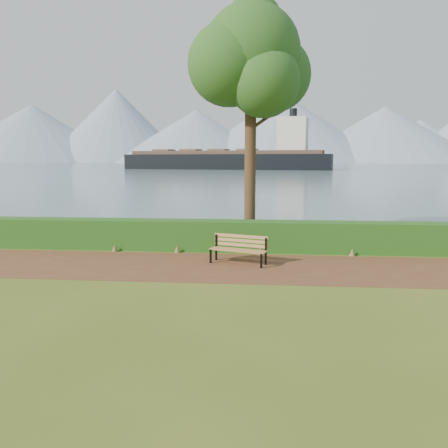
# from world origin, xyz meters

# --- Properties ---
(ground) EXTENTS (140.00, 140.00, 0.00)m
(ground) POSITION_xyz_m (0.00, 0.00, 0.00)
(ground) COLOR #475618
(ground) RESTS_ON ground
(path) EXTENTS (40.00, 3.40, 0.01)m
(path) POSITION_xyz_m (0.00, 0.30, 0.01)
(path) COLOR #4E281A
(path) RESTS_ON ground
(hedge) EXTENTS (32.00, 0.85, 1.00)m
(hedge) POSITION_xyz_m (0.00, 2.60, 0.50)
(hedge) COLOR #1D4714
(hedge) RESTS_ON ground
(water) EXTENTS (700.00, 510.00, 0.00)m
(water) POSITION_xyz_m (0.00, 260.00, 0.01)
(water) COLOR slate
(water) RESTS_ON ground
(mountains) EXTENTS (585.00, 190.00, 70.00)m
(mountains) POSITION_xyz_m (-9.17, 406.05, 27.70)
(mountains) COLOR #7A8AA2
(mountains) RESTS_ON ground
(bench) EXTENTS (1.74, 0.97, 0.84)m
(bench) POSITION_xyz_m (0.99, 0.75, 0.48)
(bench) COLOR black
(bench) RESTS_ON ground
(tree) EXTENTS (4.21, 3.59, 8.55)m
(tree) POSITION_xyz_m (1.20, 3.79, 6.35)
(tree) COLOR #331F15
(tree) RESTS_ON ground
(cargo_ship) EXTENTS (63.10, 22.07, 18.94)m
(cargo_ship) POSITION_xyz_m (-7.38, 119.34, 2.82)
(cargo_ship) COLOR black
(cargo_ship) RESTS_ON ground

